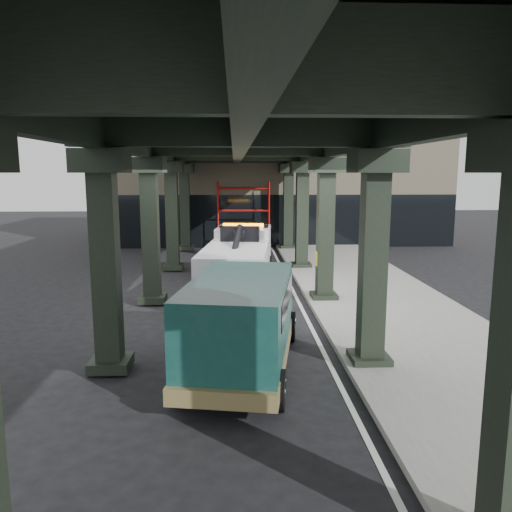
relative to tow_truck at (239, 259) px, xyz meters
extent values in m
plane|color=black|center=(0.36, -3.80, -1.25)|extent=(90.00, 90.00, 0.00)
cube|color=gray|center=(4.86, -1.80, -1.18)|extent=(5.00, 40.00, 0.15)
cube|color=silver|center=(2.06, -1.80, -1.24)|extent=(0.12, 38.00, 0.01)
cube|color=black|center=(2.96, -7.80, 1.25)|extent=(0.55, 0.55, 5.00)
cube|color=black|center=(2.96, -7.80, 3.50)|extent=(1.10, 1.10, 0.50)
cube|color=black|center=(2.96, -7.80, -1.07)|extent=(0.90, 0.90, 0.24)
cube|color=black|center=(2.96, -1.80, 1.25)|extent=(0.55, 0.55, 5.00)
cube|color=black|center=(2.96, -1.80, 3.50)|extent=(1.10, 1.10, 0.50)
cube|color=black|center=(2.96, -1.80, -1.07)|extent=(0.90, 0.90, 0.24)
cube|color=black|center=(2.96, 4.20, 1.25)|extent=(0.55, 0.55, 5.00)
cube|color=black|center=(2.96, 4.20, 3.50)|extent=(1.10, 1.10, 0.50)
cube|color=black|center=(2.96, 4.20, -1.07)|extent=(0.90, 0.90, 0.24)
cube|color=black|center=(2.96, 10.20, 1.25)|extent=(0.55, 0.55, 5.00)
cube|color=black|center=(2.96, 10.20, 3.50)|extent=(1.10, 1.10, 0.50)
cube|color=black|center=(2.96, 10.20, -1.07)|extent=(0.90, 0.90, 0.24)
cube|color=black|center=(-3.04, -7.80, 1.25)|extent=(0.55, 0.55, 5.00)
cube|color=black|center=(-3.04, -7.80, 3.50)|extent=(1.10, 1.10, 0.50)
cube|color=black|center=(-3.04, -7.80, -1.07)|extent=(0.90, 0.90, 0.24)
cube|color=black|center=(-3.04, -1.80, 1.25)|extent=(0.55, 0.55, 5.00)
cube|color=black|center=(-3.04, -1.80, 3.50)|extent=(1.10, 1.10, 0.50)
cube|color=black|center=(-3.04, -1.80, -1.07)|extent=(0.90, 0.90, 0.24)
cube|color=black|center=(-3.04, 4.20, 1.25)|extent=(0.55, 0.55, 5.00)
cube|color=black|center=(-3.04, 4.20, 3.50)|extent=(1.10, 1.10, 0.50)
cube|color=black|center=(-3.04, 4.20, -1.07)|extent=(0.90, 0.90, 0.24)
cube|color=black|center=(-3.04, 10.20, 1.25)|extent=(0.55, 0.55, 5.00)
cube|color=black|center=(-3.04, 10.20, 3.50)|extent=(1.10, 1.10, 0.50)
cube|color=black|center=(-3.04, 10.20, -1.07)|extent=(0.90, 0.90, 0.24)
cube|color=black|center=(2.96, -1.80, 4.30)|extent=(0.35, 32.00, 1.10)
cube|color=black|center=(-3.04, -1.80, 4.30)|extent=(0.35, 32.00, 1.10)
cube|color=black|center=(-0.04, -1.80, 4.30)|extent=(0.35, 32.00, 1.10)
cube|color=black|center=(-0.04, -1.80, 5.00)|extent=(7.40, 32.00, 0.30)
cube|color=#C6B793|center=(2.36, 16.20, 2.75)|extent=(22.00, 10.00, 8.00)
cylinder|color=red|center=(-1.14, 11.10, 0.75)|extent=(0.08, 0.08, 4.00)
cylinder|color=red|center=(-1.14, 10.30, 0.75)|extent=(0.08, 0.08, 4.00)
cylinder|color=red|center=(1.86, 11.10, 0.75)|extent=(0.08, 0.08, 4.00)
cylinder|color=red|center=(1.86, 10.30, 0.75)|extent=(0.08, 0.08, 4.00)
cylinder|color=red|center=(0.36, 11.10, -0.25)|extent=(3.00, 0.08, 0.08)
cylinder|color=red|center=(0.36, 11.10, 1.05)|extent=(3.00, 0.08, 0.08)
cylinder|color=red|center=(0.36, 11.10, 2.35)|extent=(3.00, 0.08, 0.08)
cube|color=black|center=(-0.05, -0.48, -0.60)|extent=(1.67, 7.00, 0.23)
cube|color=white|center=(0.20, 1.87, 0.18)|extent=(2.40, 2.44, 1.67)
cube|color=white|center=(0.31, 2.84, -0.28)|extent=(2.23, 0.88, 0.83)
cube|color=black|center=(0.23, 2.10, 0.65)|extent=(2.15, 1.42, 0.79)
cube|color=white|center=(-0.17, -1.54, 0.00)|extent=(2.71, 4.84, 1.30)
cube|color=orange|center=(0.18, 1.68, 1.11)|extent=(1.68, 0.44, 0.15)
cube|color=black|center=(0.03, 0.30, 0.93)|extent=(1.53, 0.71, 0.56)
cylinder|color=black|center=(-0.15, -1.35, 0.69)|extent=(0.57, 3.24, 1.24)
cube|color=black|center=(-0.42, -3.88, -0.93)|extent=(0.42, 1.32, 0.17)
cube|color=black|center=(-0.49, -4.53, -0.97)|extent=(1.50, 0.39, 0.17)
cylinder|color=black|center=(-0.78, 2.25, -0.74)|extent=(0.43, 1.05, 1.02)
cylinder|color=silver|center=(-0.78, 2.25, -0.74)|extent=(0.42, 0.60, 0.56)
cylinder|color=black|center=(1.24, 2.04, -0.74)|extent=(0.43, 1.05, 1.02)
cylinder|color=silver|center=(1.24, 2.04, -0.74)|extent=(0.42, 0.60, 0.56)
cylinder|color=black|center=(-1.11, -0.78, -0.74)|extent=(0.43, 1.05, 1.02)
cylinder|color=silver|center=(-1.11, -0.78, -0.74)|extent=(0.42, 0.60, 0.56)
cylinder|color=black|center=(0.92, -1.00, -0.74)|extent=(0.43, 1.05, 1.02)
cylinder|color=silver|center=(0.92, -1.00, -0.74)|extent=(0.42, 0.60, 0.56)
cylinder|color=black|center=(-1.24, -1.98, -0.74)|extent=(0.43, 1.05, 1.02)
cylinder|color=silver|center=(-1.24, -1.98, -0.74)|extent=(0.42, 0.60, 0.56)
cylinder|color=black|center=(0.79, -2.20, -0.74)|extent=(0.43, 1.05, 1.02)
cylinder|color=silver|center=(0.79, -2.20, -0.74)|extent=(0.42, 0.60, 0.56)
cube|color=#13443F|center=(0.36, -5.70, -0.34)|extent=(2.12, 1.37, 0.87)
cube|color=#13443F|center=(-0.08, -8.31, 0.05)|extent=(2.71, 4.60, 1.88)
cube|color=olive|center=(-0.01, -7.93, -0.72)|extent=(2.92, 5.65, 0.34)
cube|color=black|center=(0.30, -6.08, 0.43)|extent=(1.92, 0.72, 0.80)
cube|color=black|center=(-0.03, -8.02, 0.53)|extent=(2.59, 3.75, 0.53)
cube|color=silver|center=(0.44, -5.19, -0.72)|extent=(1.92, 0.43, 0.29)
cylinder|color=black|center=(-0.60, -5.59, -0.85)|extent=(0.40, 0.84, 0.81)
cylinder|color=silver|center=(-0.60, -5.59, -0.85)|extent=(0.38, 0.49, 0.44)
cylinder|color=black|center=(1.30, -5.90, -0.85)|extent=(0.40, 0.84, 0.81)
cylinder|color=silver|center=(1.30, -5.90, -0.85)|extent=(0.38, 0.49, 0.44)
cylinder|color=black|center=(-1.27, -9.57, -0.85)|extent=(0.40, 0.84, 0.81)
cylinder|color=silver|center=(-1.27, -9.57, -0.85)|extent=(0.38, 0.49, 0.44)
cylinder|color=black|center=(0.63, -9.89, -0.85)|extent=(0.40, 0.84, 0.81)
cylinder|color=silver|center=(0.63, -9.89, -0.85)|extent=(0.38, 0.49, 0.44)
camera|label=1|loc=(-0.18, -18.82, 3.25)|focal=35.00mm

